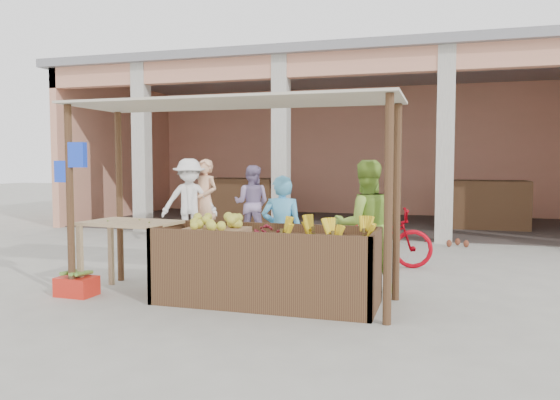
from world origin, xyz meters
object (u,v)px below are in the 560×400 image
(red_crate, at_px, (77,286))
(motorcycle, at_px, (375,236))
(side_table, at_px, (131,232))
(vendor_green, at_px, (365,223))
(fruit_stall, at_px, (266,270))
(vendor_blue, at_px, (282,228))

(red_crate, relative_size, motorcycle, 0.24)
(side_table, height_order, motorcycle, motorcycle)
(vendor_green, bearing_deg, fruit_stall, 21.68)
(fruit_stall, height_order, vendor_green, vendor_green)
(vendor_green, relative_size, motorcycle, 0.95)
(side_table, xyz_separation_m, vendor_blue, (1.77, 0.78, 0.02))
(motorcycle, bearing_deg, vendor_blue, 141.99)
(side_table, relative_size, vendor_blue, 0.76)
(red_crate, bearing_deg, vendor_blue, 27.40)
(side_table, height_order, vendor_blue, vendor_blue)
(side_table, distance_m, red_crate, 0.93)
(side_table, xyz_separation_m, red_crate, (-0.57, -0.33, -0.65))
(red_crate, bearing_deg, motorcycle, 43.28)
(vendor_green, distance_m, motorcycle, 1.71)
(fruit_stall, height_order, side_table, side_table)
(fruit_stall, distance_m, vendor_green, 1.48)
(motorcycle, bearing_deg, fruit_stall, 150.38)
(fruit_stall, xyz_separation_m, side_table, (-1.80, -0.00, 0.37))
(vendor_blue, height_order, vendor_green, vendor_green)
(red_crate, bearing_deg, side_table, 32.26)
(fruit_stall, xyz_separation_m, red_crate, (-2.37, -0.34, -0.28))
(fruit_stall, distance_m, vendor_blue, 0.87)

